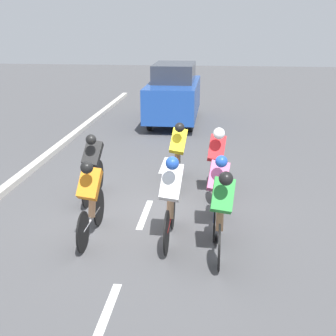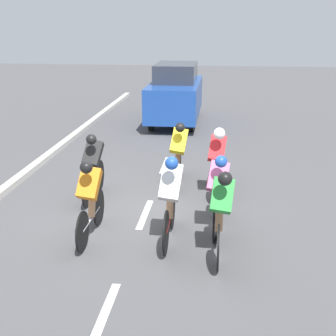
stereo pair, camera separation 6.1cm
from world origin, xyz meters
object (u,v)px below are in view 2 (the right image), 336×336
cyclist_green (221,211)px  cyclist_red (216,158)px  cyclist_yellow (178,152)px  cyclist_pink (217,190)px  cyclist_orange (90,197)px  cyclist_black (93,165)px  cyclist_white (170,197)px  support_car (176,94)px

cyclist_green → cyclist_red: bearing=-87.7°
cyclist_yellow → cyclist_pink: bearing=111.0°
cyclist_orange → cyclist_black: cyclist_orange is taller
cyclist_yellow → cyclist_green: cyclist_yellow is taller
cyclist_pink → cyclist_black: size_ratio=1.02×
cyclist_green → cyclist_black: bearing=-39.5°
cyclist_white → cyclist_pink: 0.94m
cyclist_orange → cyclist_green: 2.19m
cyclist_black → support_car: (-0.92, -7.70, 0.30)m
cyclist_green → support_car: bearing=-80.3°
cyclist_green → support_car: support_car is taller
cyclist_orange → cyclist_pink: size_ratio=1.01×
cyclist_red → cyclist_pink: cyclist_red is taller
cyclist_red → support_car: (1.57, -7.12, 0.24)m
cyclist_white → cyclist_red: size_ratio=1.01×
cyclist_pink → cyclist_green: bearing=94.6°
cyclist_orange → cyclist_pink: 2.17m
cyclist_yellow → cyclist_red: (-0.85, 0.51, 0.04)m
cyclist_yellow → cyclist_white: bearing=92.7°
cyclist_green → support_car: 10.00m
cyclist_red → cyclist_orange: cyclist_red is taller
cyclist_red → cyclist_pink: (-0.03, 1.79, -0.05)m
cyclist_white → support_car: bearing=-84.8°
cyclist_red → cyclist_pink: bearing=91.1°
cyclist_pink → support_car: bearing=-79.8°
cyclist_red → cyclist_green: cyclist_red is taller
cyclist_white → cyclist_black: (1.78, -1.76, -0.05)m
cyclist_pink → cyclist_white: bearing=36.8°
cyclist_orange → cyclist_yellow: bearing=-112.6°
cyclist_white → cyclist_black: size_ratio=1.03×
cyclist_orange → support_car: size_ratio=0.41×
cyclist_white → cyclist_green: bearing=155.1°
cyclist_pink → cyclist_black: (2.53, -1.20, -0.00)m
cyclist_white → cyclist_orange: size_ratio=1.00×
cyclist_orange → cyclist_black: (0.44, -1.80, -0.00)m
cyclist_white → cyclist_pink: (-0.75, -0.56, -0.05)m
cyclist_pink → support_car: (1.61, -8.91, 0.30)m
cyclist_yellow → cyclist_pink: cyclist_yellow is taller
cyclist_pink → cyclist_green: (-0.08, 0.94, 0.01)m
cyclist_green → cyclist_yellow: bearing=-73.5°
cyclist_black → cyclist_green: bearing=140.5°
cyclist_black → cyclist_green: size_ratio=0.97×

